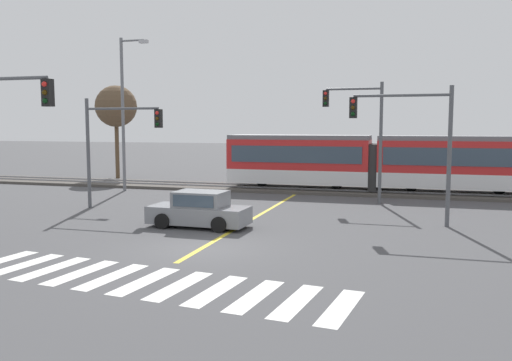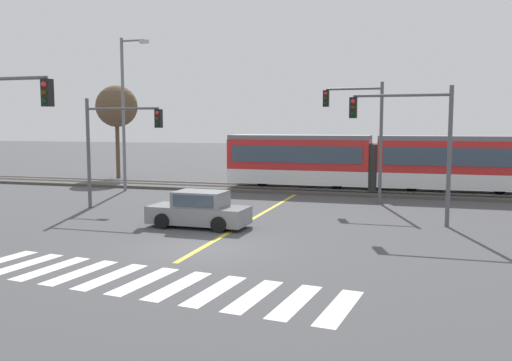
{
  "view_description": "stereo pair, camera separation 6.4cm",
  "coord_description": "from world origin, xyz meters",
  "px_view_note": "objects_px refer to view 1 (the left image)",
  "views": [
    {
      "loc": [
        7.04,
        -17.17,
        4.29
      ],
      "look_at": [
        -0.3,
        7.67,
        1.6
      ],
      "focal_mm": 38.0,
      "sensor_mm": 36.0,
      "label": 1
    },
    {
      "loc": [
        7.1,
        -17.15,
        4.29
      ],
      "look_at": [
        -0.3,
        7.67,
        1.6
      ],
      "focal_mm": 38.0,
      "sensor_mm": 36.0,
      "label": 2
    }
  ],
  "objects_px": {
    "traffic_light_far_right": "(362,124)",
    "bare_tree_far_west": "(116,107)",
    "traffic_light_mid_left": "(114,136)",
    "traffic_light_mid_right": "(413,132)",
    "sedan_crossing": "(199,210)",
    "street_lamp_west": "(125,106)",
    "light_rail_tram": "(374,161)"
  },
  "relations": [
    {
      "from": "light_rail_tram",
      "to": "traffic_light_far_right",
      "type": "bearing_deg",
      "value": -95.01
    },
    {
      "from": "traffic_light_mid_left",
      "to": "traffic_light_far_right",
      "type": "bearing_deg",
      "value": 26.24
    },
    {
      "from": "sedan_crossing",
      "to": "traffic_light_mid_left",
      "type": "xyz_separation_m",
      "value": [
        -5.95,
        3.3,
        3.01
      ]
    },
    {
      "from": "traffic_light_far_right",
      "to": "bare_tree_far_west",
      "type": "bearing_deg",
      "value": 157.33
    },
    {
      "from": "traffic_light_mid_right",
      "to": "street_lamp_west",
      "type": "xyz_separation_m",
      "value": [
        -17.81,
        7.21,
        1.47
      ]
    },
    {
      "from": "traffic_light_mid_left",
      "to": "street_lamp_west",
      "type": "bearing_deg",
      "value": 115.67
    },
    {
      "from": "traffic_light_far_right",
      "to": "light_rail_tram",
      "type": "bearing_deg",
      "value": 84.99
    },
    {
      "from": "light_rail_tram",
      "to": "traffic_light_mid_left",
      "type": "height_order",
      "value": "traffic_light_mid_left"
    },
    {
      "from": "traffic_light_mid_left",
      "to": "bare_tree_far_west",
      "type": "relative_size",
      "value": 0.76
    },
    {
      "from": "traffic_light_mid_left",
      "to": "street_lamp_west",
      "type": "relative_size",
      "value": 0.58
    },
    {
      "from": "traffic_light_far_right",
      "to": "traffic_light_mid_left",
      "type": "bearing_deg",
      "value": -153.76
    },
    {
      "from": "sedan_crossing",
      "to": "traffic_light_mid_left",
      "type": "height_order",
      "value": "traffic_light_mid_left"
    },
    {
      "from": "traffic_light_mid_right",
      "to": "street_lamp_west",
      "type": "bearing_deg",
      "value": 157.95
    },
    {
      "from": "traffic_light_mid_right",
      "to": "bare_tree_far_west",
      "type": "height_order",
      "value": "bare_tree_far_west"
    },
    {
      "from": "sedan_crossing",
      "to": "traffic_light_mid_right",
      "type": "bearing_deg",
      "value": 19.56
    },
    {
      "from": "traffic_light_mid_right",
      "to": "street_lamp_west",
      "type": "height_order",
      "value": "street_lamp_west"
    },
    {
      "from": "street_lamp_west",
      "to": "bare_tree_far_west",
      "type": "relative_size",
      "value": 1.32
    },
    {
      "from": "traffic_light_mid_left",
      "to": "traffic_light_far_right",
      "type": "distance_m",
      "value": 13.11
    },
    {
      "from": "light_rail_tram",
      "to": "traffic_light_mid_right",
      "type": "bearing_deg",
      "value": -77.21
    },
    {
      "from": "traffic_light_mid_left",
      "to": "street_lamp_west",
      "type": "xyz_separation_m",
      "value": [
        -3.33,
        6.94,
        1.72
      ]
    },
    {
      "from": "street_lamp_west",
      "to": "sedan_crossing",
      "type": "bearing_deg",
      "value": -47.8
    },
    {
      "from": "light_rail_tram",
      "to": "sedan_crossing",
      "type": "height_order",
      "value": "light_rail_tram"
    },
    {
      "from": "light_rail_tram",
      "to": "sedan_crossing",
      "type": "distance_m",
      "value": 14.81
    },
    {
      "from": "light_rail_tram",
      "to": "sedan_crossing",
      "type": "bearing_deg",
      "value": -114.72
    },
    {
      "from": "light_rail_tram",
      "to": "traffic_light_far_right",
      "type": "distance_m",
      "value": 4.87
    },
    {
      "from": "traffic_light_far_right",
      "to": "street_lamp_west",
      "type": "distance_m",
      "value": 15.16
    },
    {
      "from": "light_rail_tram",
      "to": "traffic_light_mid_right",
      "type": "height_order",
      "value": "traffic_light_mid_right"
    },
    {
      "from": "street_lamp_west",
      "to": "bare_tree_far_west",
      "type": "distance_m",
      "value": 8.76
    },
    {
      "from": "traffic_light_far_right",
      "to": "traffic_light_mid_right",
      "type": "relative_size",
      "value": 1.11
    },
    {
      "from": "traffic_light_mid_left",
      "to": "traffic_light_mid_right",
      "type": "bearing_deg",
      "value": -1.09
    },
    {
      "from": "sedan_crossing",
      "to": "traffic_light_mid_right",
      "type": "xyz_separation_m",
      "value": [
        8.52,
        3.03,
        3.26
      ]
    },
    {
      "from": "traffic_light_far_right",
      "to": "bare_tree_far_west",
      "type": "xyz_separation_m",
      "value": [
        -20.03,
        8.36,
        1.37
      ]
    }
  ]
}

